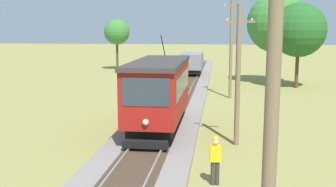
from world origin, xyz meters
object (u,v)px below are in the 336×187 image
Objects in this scene: track_worker at (215,158)px; tree_right_near at (299,30)px; utility_pole_foreground at (272,104)px; tree_left_near at (277,23)px; gravel_pile at (142,74)px; freight_car at (192,63)px; tree_left_far at (117,32)px; red_tram at (159,91)px; utility_pole_mid at (231,45)px; utility_pole_near_tram at (238,74)px.

tree_right_near reaches higher than track_worker.
tree_left_near is (4.61, 35.57, 1.63)m from utility_pole_foreground.
tree_left_near reaches higher than gravel_pile.
freight_car reaches higher than gravel_pile.
tree_left_far is at bearing 106.91° from utility_pole_foreground.
red_tram is 2.74× the size of gravel_pile.
tree_left_near is 3.47m from tree_right_near.
utility_pole_mid reaches higher than freight_car.
utility_pole_foreground is at bearing -73.09° from tree_left_far.
tree_left_near is at bearing -9.11° from gravel_pile.
tree_left_far is (-20.40, 14.14, -0.36)m from tree_right_near.
utility_pole_mid is at bearing -74.47° from freight_car.
utility_pole_foreground is at bearing -90.00° from utility_pole_mid.
utility_pole_mid reaches higher than red_tram.
utility_pole_near_tram is 0.85× the size of tree_right_near.
red_tram is 1.10× the size of tree_right_near.
tree_left_near is at bearing 117.68° from tree_right_near.
utility_pole_mid is 24.96m from tree_left_far.
track_worker is at bearing -67.16° from red_tram.
freight_car is 40.88m from utility_pole_foreground.
utility_pole_near_tram reaches higher than freight_car.
tree_right_near reaches higher than utility_pole_near_tram.
utility_pole_foreground is 48.81m from tree_left_far.
red_tram is 1.06× the size of utility_pole_mid.
red_tram is 20.76m from tree_right_near.
utility_pole_mid is 1.22× the size of tree_left_far.
tree_right_near is (15.47, -5.25, 4.76)m from gravel_pile.
utility_pole_mid is 8.95m from tree_right_near.
tree_left_near reaches higher than freight_car.
tree_left_far reaches higher than freight_car.
freight_car reaches higher than track_worker.
utility_pole_near_tram is at bearing -81.83° from freight_car.
utility_pole_foreground reaches higher than freight_car.
tree_left_near is 21.88m from tree_left_far.
utility_pole_foreground reaches higher than tree_left_far.
tree_left_near reaches higher than tree_right_near.
tree_right_near is (6.19, 19.84, 1.90)m from utility_pole_near_tram.
tree_left_far is (-13.26, 39.22, 3.94)m from track_worker.
red_tram is 25.87m from freight_car.
tree_right_near is at bearing 72.66° from utility_pole_near_tram.
utility_pole_mid reaches higher than gravel_pile.
freight_car is (-0.00, 25.86, -0.64)m from red_tram.
gravel_pile is (-5.28, -2.79, -1.03)m from freight_car.
freight_car is 0.79× the size of tree_left_far.
red_tram is 33.67m from tree_left_far.
red_tram is at bearing 153.19° from utility_pole_near_tram.
utility_pole_mid is 19.01m from track_worker.
freight_car is 33.26m from track_worker.
red_tram is 23.73m from gravel_pile.
tree_right_near is (7.14, 25.08, 4.30)m from track_worker.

